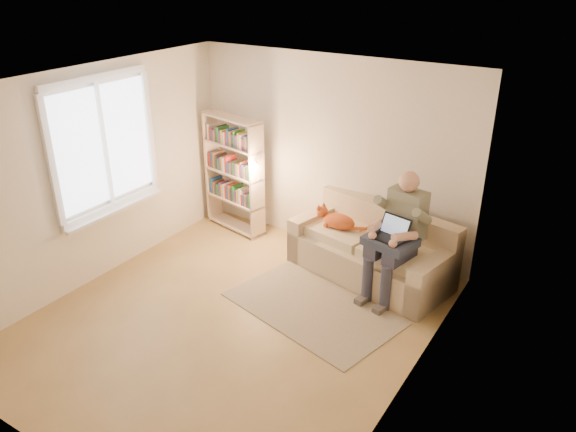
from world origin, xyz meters
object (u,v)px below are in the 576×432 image
Objects in this scene: person at (399,229)px; laptop at (394,234)px; cat at (336,220)px; bookshelf at (234,169)px; sofa at (372,253)px.

laptop is (0.00, -0.15, 0.01)m from person.
laptop is (0.91, -0.37, 0.21)m from cat.
laptop is at bearing 0.37° from bookshelf.
person is at bearing -18.89° from sofa.
person is 0.15m from laptop.
cat is 0.39× the size of bookshelf.
laptop is (0.41, -0.39, 0.54)m from sofa.
person reaches higher than sofa.
cat is at bearing 6.10° from bookshelf.
person is 0.96m from cat.
cat is (-0.50, -0.02, 0.34)m from sofa.
sofa is 1.27× the size of bookshelf.
cat is 1.00m from laptop.
bookshelf is (-2.66, 0.40, 0.09)m from person.
sofa is 3.22× the size of cat.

